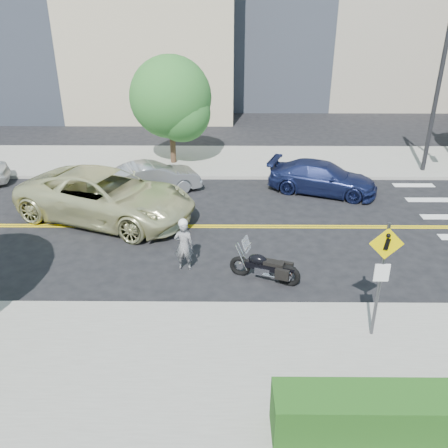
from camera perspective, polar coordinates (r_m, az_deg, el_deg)
ground_plane at (r=17.40m, az=-1.76°, el=-0.29°), size 120.00×120.00×0.00m
sidewalk_near at (r=11.10m, az=-3.22°, el=-17.04°), size 60.00×5.00×0.15m
sidewalk_far at (r=24.34m, az=-1.12°, el=7.58°), size 60.00×5.00×0.15m
pedestrian_sign at (r=11.46m, az=18.47°, el=-5.28°), size 0.78×0.08×3.00m
motorcyclist at (r=14.40m, az=-4.85°, el=-2.44°), size 0.59×0.40×1.69m
motorcycle at (r=13.93m, az=4.96°, el=-4.45°), size 2.18×1.35×1.27m
suv at (r=18.16m, az=-13.97°, el=3.29°), size 7.37×5.32×1.86m
parked_car_silver at (r=20.42m, az=-8.62°, el=5.46°), size 4.27×2.96×1.33m
parked_car_blue at (r=20.69m, az=11.76°, el=5.47°), size 4.94×3.31×1.33m
tree_far_a at (r=23.29m, az=-6.45°, el=14.93°), size 3.88×3.88×5.30m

